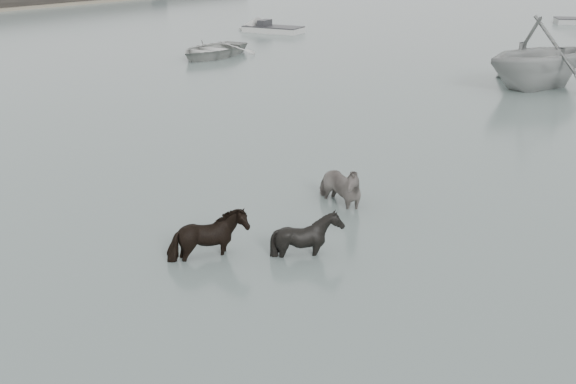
# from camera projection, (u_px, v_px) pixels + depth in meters

# --- Properties ---
(ground) EXTENTS (140.00, 140.00, 0.00)m
(ground) POSITION_uv_depth(u_px,v_px,m) (304.00, 261.00, 13.88)
(ground) COLOR #51605B
(ground) RESTS_ON ground
(pony_pinto) EXTENTS (1.83, 1.19, 1.42)m
(pony_pinto) POSITION_uv_depth(u_px,v_px,m) (338.00, 176.00, 16.50)
(pony_pinto) COLOR black
(pony_pinto) RESTS_ON ground
(pony_dark) EXTENTS (1.17, 1.34, 1.30)m
(pony_dark) POSITION_uv_depth(u_px,v_px,m) (209.00, 228.00, 13.74)
(pony_dark) COLOR black
(pony_dark) RESTS_ON ground
(pony_black) EXTENTS (1.23, 1.11, 1.27)m
(pony_black) POSITION_uv_depth(u_px,v_px,m) (307.00, 224.00, 13.97)
(pony_black) COLOR black
(pony_black) RESTS_ON ground
(rowboat_lead) EXTENTS (4.01, 5.10, 0.96)m
(rowboat_lead) POSITION_uv_depth(u_px,v_px,m) (212.00, 47.00, 36.50)
(rowboat_lead) COLOR #B5B5B0
(rowboat_lead) RESTS_ON ground
(rowboat_trail) EXTENTS (6.52, 7.02, 3.02)m
(rowboat_trail) POSITION_uv_depth(u_px,v_px,m) (542.00, 50.00, 28.87)
(rowboat_trail) COLOR #A3A6A3
(rowboat_trail) RESTS_ON ground
(skiff_outer) EXTENTS (5.35, 2.61, 0.75)m
(skiff_outer) POSITION_uv_depth(u_px,v_px,m) (273.00, 26.00, 45.50)
(skiff_outer) COLOR #B5B5B0
(skiff_outer) RESTS_ON ground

